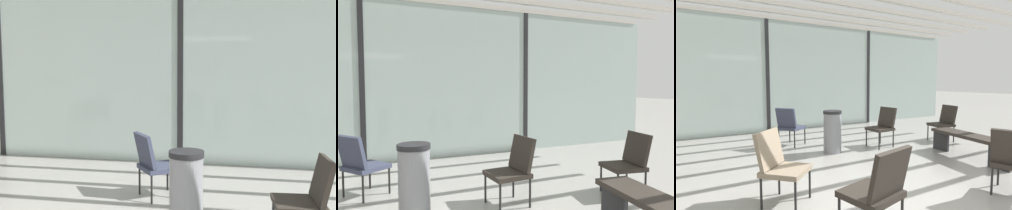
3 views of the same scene
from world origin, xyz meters
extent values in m
cube|color=#A3B7B2|center=(0.00, 5.20, 1.60)|extent=(14.00, 0.08, 3.19)
cube|color=black|center=(0.00, 5.20, 1.60)|extent=(0.10, 0.12, 3.19)
cube|color=black|center=(3.50, 5.20, 1.60)|extent=(0.10, 0.12, 3.19)
ellipsoid|color=silver|center=(0.34, 11.15, 1.97)|extent=(13.31, 3.94, 3.94)
sphere|color=black|center=(-0.62, 9.33, 2.26)|extent=(0.28, 0.28, 0.28)
sphere|color=black|center=(0.28, 9.33, 2.26)|extent=(0.28, 0.28, 0.28)
cube|color=#28231E|center=(1.68, 2.16, 0.40)|extent=(0.52, 0.52, 0.06)
cube|color=#28231E|center=(1.89, 2.18, 0.65)|extent=(0.18, 0.49, 0.44)
cylinder|color=black|center=(1.45, 2.35, 0.18)|extent=(0.03, 0.03, 0.37)
cylinder|color=black|center=(1.49, 1.94, 0.18)|extent=(0.03, 0.03, 0.37)
cylinder|color=black|center=(1.87, 2.39, 0.18)|extent=(0.03, 0.03, 0.37)
cylinder|color=black|center=(1.90, 1.97, 0.18)|extent=(0.03, 0.03, 0.37)
cube|color=#28231E|center=(3.31, 1.85, 0.40)|extent=(0.56, 0.56, 0.06)
cube|color=#28231E|center=(3.52, 1.81, 0.65)|extent=(0.23, 0.50, 0.44)
cylinder|color=black|center=(3.14, 2.10, 0.18)|extent=(0.03, 0.03, 0.37)
cylinder|color=black|center=(3.06, 1.68, 0.18)|extent=(0.03, 0.03, 0.37)
cylinder|color=black|center=(3.55, 2.02, 0.18)|extent=(0.03, 0.03, 0.37)
cylinder|color=black|center=(3.47, 1.61, 0.18)|extent=(0.03, 0.03, 0.37)
cube|color=#33384C|center=(0.04, 3.28, 0.40)|extent=(0.67, 0.67, 0.06)
cube|color=#33384C|center=(-0.13, 3.15, 0.65)|extent=(0.40, 0.47, 0.44)
cylinder|color=black|center=(0.33, 3.24, 0.18)|extent=(0.03, 0.03, 0.37)
cylinder|color=black|center=(0.08, 3.58, 0.18)|extent=(0.03, 0.03, 0.37)
cylinder|color=black|center=(-0.01, 2.99, 0.18)|extent=(0.03, 0.03, 0.37)
cylinder|color=black|center=(-0.26, 3.33, 0.18)|extent=(0.03, 0.03, 0.37)
cube|color=#28231E|center=(2.52, 0.61, 0.44)|extent=(0.61, 1.54, 0.06)
cube|color=#262628|center=(2.61, 1.27, 0.21)|extent=(0.06, 0.36, 0.41)
cylinder|color=slate|center=(0.54, 2.27, 0.40)|extent=(0.36, 0.36, 0.80)
cylinder|color=black|center=(0.54, 2.27, 0.83)|extent=(0.38, 0.38, 0.06)
camera|label=1|loc=(1.16, -1.89, 1.78)|focal=43.50mm
camera|label=2|loc=(0.05, -1.45, 1.54)|focal=33.86mm
camera|label=3|loc=(-1.93, -2.41, 1.45)|focal=28.14mm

